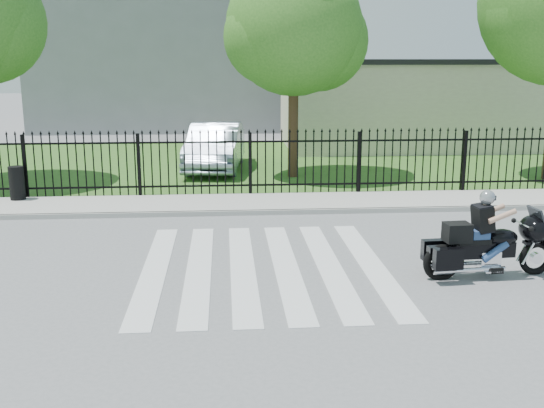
{
  "coord_description": "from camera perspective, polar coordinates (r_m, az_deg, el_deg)",
  "views": [
    {
      "loc": [
        -0.7,
        -11.14,
        3.78
      ],
      "look_at": [
        0.21,
        0.85,
        1.0
      ],
      "focal_mm": 42.0,
      "sensor_mm": 36.0,
      "label": 1
    }
  ],
  "objects": [
    {
      "name": "crosswalk",
      "position": [
        11.78,
        -0.69,
        -5.66
      ],
      "size": [
        5.0,
        5.5,
        0.01
      ],
      "primitive_type": null,
      "color": "silver",
      "rests_on": "ground"
    },
    {
      "name": "litter_bin",
      "position": [
        17.99,
        -21.9,
        1.76
      ],
      "size": [
        0.39,
        0.39,
        0.88
      ],
      "primitive_type": "cylinder",
      "rotation": [
        0.0,
        0.0,
        -0.01
      ],
      "color": "black",
      "rests_on": "sidewalk"
    },
    {
      "name": "grass_strip",
      "position": [
        23.45,
        -2.57,
        3.76
      ],
      "size": [
        40.0,
        12.0,
        0.02
      ],
      "primitive_type": "cube",
      "color": "#2F5F20",
      "rests_on": "ground"
    },
    {
      "name": "parked_car",
      "position": [
        21.85,
        -5.12,
        5.15
      ],
      "size": [
        2.17,
        4.93,
        1.57
      ],
      "primitive_type": "imported",
      "rotation": [
        0.0,
        0.0,
        -0.11
      ],
      "color": "#95A7BC",
      "rests_on": "grass_strip"
    },
    {
      "name": "building_tall",
      "position": [
        37.27,
        -8.2,
        16.31
      ],
      "size": [
        15.0,
        10.0,
        12.0
      ],
      "primitive_type": "cube",
      "color": "gray",
      "rests_on": "ground"
    },
    {
      "name": "iron_fence",
      "position": [
        17.39,
        -1.97,
        3.49
      ],
      "size": [
        26.0,
        0.04,
        1.8
      ],
      "color": "black",
      "rests_on": "ground"
    },
    {
      "name": "sidewalk",
      "position": [
        16.57,
        -1.8,
        0.05
      ],
      "size": [
        40.0,
        2.0,
        0.12
      ],
      "primitive_type": "cube",
      "color": "#ADAAA3",
      "rests_on": "ground"
    },
    {
      "name": "curb",
      "position": [
        15.6,
        -1.63,
        -0.78
      ],
      "size": [
        40.0,
        0.12,
        0.12
      ],
      "primitive_type": "cube",
      "color": "#ADAAA3",
      "rests_on": "ground"
    },
    {
      "name": "building_low_roof",
      "position": [
        28.21,
        11.79,
        12.39
      ],
      "size": [
        10.2,
        6.2,
        0.2
      ],
      "primitive_type": "cube",
      "color": "black",
      "rests_on": "building_low"
    },
    {
      "name": "ground",
      "position": [
        11.78,
        -0.69,
        -5.69
      ],
      "size": [
        120.0,
        120.0,
        0.0
      ],
      "primitive_type": "plane",
      "color": "slate",
      "rests_on": "ground"
    },
    {
      "name": "motorcycle_rider",
      "position": [
        11.71,
        18.68,
        -3.16
      ],
      "size": [
        2.42,
        0.83,
        1.6
      ],
      "rotation": [
        0.0,
        0.0,
        0.07
      ],
      "color": "black",
      "rests_on": "ground"
    },
    {
      "name": "tree_mid",
      "position": [
        20.28,
        1.97,
        15.52
      ],
      "size": [
        4.2,
        4.2,
        6.78
      ],
      "color": "#382316",
      "rests_on": "ground"
    },
    {
      "name": "building_low",
      "position": [
        28.28,
        11.61,
        8.64
      ],
      "size": [
        10.0,
        6.0,
        3.5
      ],
      "primitive_type": "cube",
      "color": "beige",
      "rests_on": "ground"
    }
  ]
}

